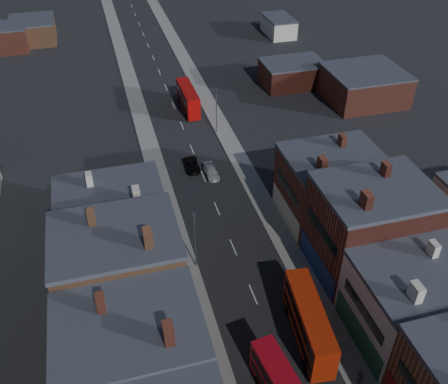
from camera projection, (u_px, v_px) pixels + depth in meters
pavement_west at (158, 175)px, 74.81m from camera, size 3.00×200.00×0.12m
pavement_east at (241, 163)px, 77.58m from camera, size 3.00×200.00×0.12m
lamp_post_2 at (195, 237)px, 56.88m from camera, size 0.25×0.70×8.12m
lamp_post_3 at (216, 108)px, 82.23m from camera, size 0.25×0.70×8.12m
bus_1 at (309, 322)px, 50.01m from camera, size 3.67×10.94×4.63m
bus_2 at (188, 98)px, 90.40m from camera, size 2.61×9.99×4.30m
car_2 at (192, 165)px, 75.96m from camera, size 2.27×4.61×1.26m
car_3 at (211, 172)px, 74.54m from camera, size 1.85×4.31×1.24m
ped_3 at (360, 377)px, 46.73m from camera, size 0.56×1.11×1.83m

